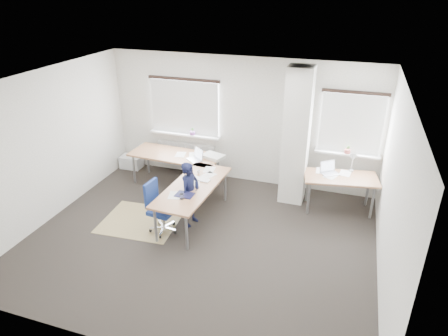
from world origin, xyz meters
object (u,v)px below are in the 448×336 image
(desk_main, at_px, (185,170))
(desk_side, at_px, (341,178))
(task_chair, at_px, (161,218))
(person, at_px, (190,194))

(desk_main, bearing_deg, desk_side, 14.88)
(desk_main, relative_size, task_chair, 2.79)
(desk_side, distance_m, task_chair, 3.54)
(desk_side, height_order, task_chair, desk_side)
(desk_side, relative_size, person, 1.19)
(task_chair, distance_m, person, 0.68)
(desk_main, height_order, desk_side, desk_side)
(desk_main, bearing_deg, person, -58.12)
(desk_side, bearing_deg, person, -161.48)
(desk_main, relative_size, person, 2.17)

